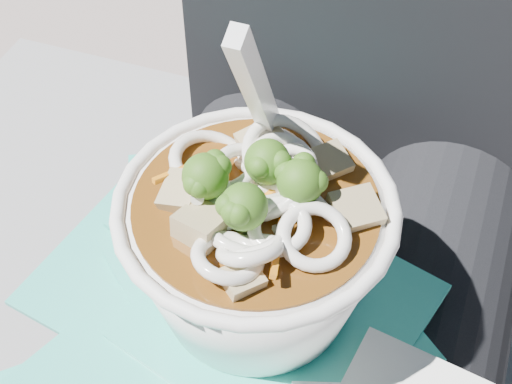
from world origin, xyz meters
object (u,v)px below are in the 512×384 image
(person_body, at_px, (312,264))
(udon_bowl, at_px, (256,238))
(stone_ledge, at_px, (311,384))
(lap, at_px, (273,380))
(plastic_bag, at_px, (228,307))

(person_body, relative_size, udon_bowl, 4.58)
(stone_ledge, bearing_deg, person_body, -90.00)
(lap, relative_size, person_body, 0.49)
(stone_ledge, bearing_deg, udon_bowl, -97.97)
(stone_ledge, distance_m, person_body, 0.32)
(lap, bearing_deg, stone_ledge, 90.00)
(person_body, xyz_separation_m, plastic_bag, (-0.04, -0.09, 0.05))
(person_body, bearing_deg, plastic_bag, -111.21)
(person_body, height_order, plastic_bag, person_body)
(person_body, bearing_deg, lap, -90.00)
(stone_ledge, height_order, lap, lap)
(lap, distance_m, plastic_bag, 0.09)
(stone_ledge, relative_size, lap, 2.08)
(person_body, distance_m, udon_bowl, 0.14)
(person_body, relative_size, plastic_bag, 2.33)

